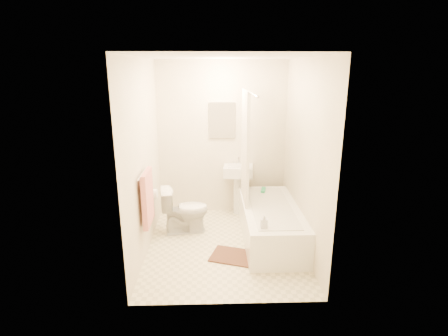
{
  "coord_description": "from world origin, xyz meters",
  "views": [
    {
      "loc": [
        -0.14,
        -4.18,
        2.27
      ],
      "look_at": [
        0.0,
        0.25,
        1.0
      ],
      "focal_mm": 28.0,
      "sensor_mm": 36.0,
      "label": 1
    }
  ],
  "objects_px": {
    "toilet": "(185,210)",
    "sink": "(238,188)",
    "bathtub": "(270,223)",
    "soap_bottle": "(264,221)",
    "bath_mat": "(233,256)"
  },
  "relations": [
    {
      "from": "toilet",
      "to": "bathtub",
      "type": "distance_m",
      "value": 1.22
    },
    {
      "from": "toilet",
      "to": "sink",
      "type": "bearing_deg",
      "value": -61.49
    },
    {
      "from": "sink",
      "to": "bathtub",
      "type": "bearing_deg",
      "value": -61.06
    },
    {
      "from": "toilet",
      "to": "bathtub",
      "type": "xyz_separation_m",
      "value": [
        1.18,
        -0.27,
        -0.09
      ]
    },
    {
      "from": "toilet",
      "to": "sink",
      "type": "distance_m",
      "value": 1.02
    },
    {
      "from": "bath_mat",
      "to": "soap_bottle",
      "type": "relative_size",
      "value": 3.15
    },
    {
      "from": "soap_bottle",
      "to": "sink",
      "type": "bearing_deg",
      "value": 97.1
    },
    {
      "from": "toilet",
      "to": "bath_mat",
      "type": "height_order",
      "value": "toilet"
    },
    {
      "from": "toilet",
      "to": "sink",
      "type": "xyz_separation_m",
      "value": [
        0.8,
        0.62,
        0.11
      ]
    },
    {
      "from": "bathtub",
      "to": "soap_bottle",
      "type": "relative_size",
      "value": 9.78
    },
    {
      "from": "toilet",
      "to": "bathtub",
      "type": "height_order",
      "value": "toilet"
    },
    {
      "from": "toilet",
      "to": "sink",
      "type": "height_order",
      "value": "sink"
    },
    {
      "from": "toilet",
      "to": "bath_mat",
      "type": "distance_m",
      "value": 1.03
    },
    {
      "from": "sink",
      "to": "bathtub",
      "type": "xyz_separation_m",
      "value": [
        0.38,
        -0.89,
        -0.2
      ]
    },
    {
      "from": "toilet",
      "to": "soap_bottle",
      "type": "xyz_separation_m",
      "value": [
        0.99,
        -0.92,
        0.23
      ]
    }
  ]
}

